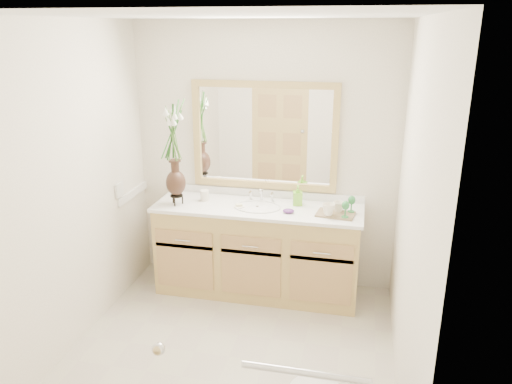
% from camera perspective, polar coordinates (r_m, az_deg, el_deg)
% --- Properties ---
extents(floor, '(2.60, 2.60, 0.00)m').
position_cam_1_polar(floor, '(3.92, -3.12, -18.26)').
color(floor, '#BEB3A2').
rests_on(floor, ground).
extents(ceiling, '(2.40, 2.60, 0.02)m').
position_cam_1_polar(ceiling, '(3.14, -3.92, 19.51)').
color(ceiling, white).
rests_on(ceiling, wall_back).
extents(wall_back, '(2.40, 0.02, 2.40)m').
position_cam_1_polar(wall_back, '(4.55, 0.98, 3.93)').
color(wall_back, white).
rests_on(wall_back, floor).
extents(wall_front, '(2.40, 0.02, 2.40)m').
position_cam_1_polar(wall_front, '(2.24, -12.77, -12.63)').
color(wall_front, white).
rests_on(wall_front, floor).
extents(wall_left, '(0.02, 2.60, 2.40)m').
position_cam_1_polar(wall_left, '(3.84, -21.00, -0.11)').
color(wall_left, white).
rests_on(wall_left, floor).
extents(wall_right, '(0.02, 2.60, 2.40)m').
position_cam_1_polar(wall_right, '(3.24, 17.42, -3.02)').
color(wall_right, white).
rests_on(wall_right, floor).
extents(vanity, '(1.80, 0.55, 0.80)m').
position_cam_1_polar(vanity, '(4.56, 0.21, -6.74)').
color(vanity, tan).
rests_on(vanity, floor).
extents(counter, '(1.84, 0.57, 0.03)m').
position_cam_1_polar(counter, '(4.40, 0.21, -1.84)').
color(counter, white).
rests_on(counter, vanity).
extents(sink, '(0.38, 0.34, 0.23)m').
position_cam_1_polar(sink, '(4.40, 0.16, -2.39)').
color(sink, white).
rests_on(sink, counter).
extents(mirror, '(1.32, 0.04, 0.97)m').
position_cam_1_polar(mirror, '(4.48, 0.94, 6.40)').
color(mirror, white).
rests_on(mirror, wall_back).
extents(switch_plate, '(0.02, 0.12, 0.12)m').
position_cam_1_polar(switch_plate, '(4.52, -15.35, 0.24)').
color(switch_plate, white).
rests_on(switch_plate, wall_left).
extents(door, '(0.80, 0.03, 2.00)m').
position_cam_1_polar(door, '(2.48, -18.80, -15.27)').
color(door, tan).
rests_on(door, floor).
extents(grab_bar, '(0.55, 0.03, 0.03)m').
position_cam_1_polar(grab_bar, '(2.24, 5.66, -19.91)').
color(grab_bar, silver).
rests_on(grab_bar, wall_front).
extents(flower_vase, '(0.20, 0.20, 0.84)m').
position_cam_1_polar(flower_vase, '(4.34, -9.39, 5.72)').
color(flower_vase, black).
rests_on(flower_vase, counter).
extents(tumbler, '(0.08, 0.08, 0.10)m').
position_cam_1_polar(tumbler, '(4.55, -5.91, -0.40)').
color(tumbler, white).
rests_on(tumbler, counter).
extents(soap_dish, '(0.09, 0.09, 0.03)m').
position_cam_1_polar(soap_dish, '(4.37, -1.95, -1.63)').
color(soap_dish, white).
rests_on(soap_dish, counter).
extents(soap_bottle, '(0.09, 0.09, 0.16)m').
position_cam_1_polar(soap_bottle, '(4.42, 4.78, -0.48)').
color(soap_bottle, '#7AD231').
rests_on(soap_bottle, counter).
extents(purple_dish, '(0.10, 0.08, 0.03)m').
position_cam_1_polar(purple_dish, '(4.25, 3.73, -2.17)').
color(purple_dish, '#52236A').
rests_on(purple_dish, counter).
extents(tray, '(0.34, 0.25, 0.02)m').
position_cam_1_polar(tray, '(4.25, 9.07, -2.51)').
color(tray, brown).
rests_on(tray, counter).
extents(mug_left, '(0.11, 0.10, 0.11)m').
position_cam_1_polar(mug_left, '(4.18, 8.27, -1.95)').
color(mug_left, white).
rests_on(mug_left, tray).
extents(mug_right, '(0.13, 0.13, 0.09)m').
position_cam_1_polar(mug_right, '(4.27, 9.41, -1.64)').
color(mug_right, white).
rests_on(mug_right, tray).
extents(goblet_front, '(0.06, 0.06, 0.14)m').
position_cam_1_polar(goblet_front, '(4.14, 10.20, -1.62)').
color(goblet_front, '#297C39').
rests_on(goblet_front, tray).
extents(goblet_back, '(0.06, 0.06, 0.14)m').
position_cam_1_polar(goblet_back, '(4.27, 10.88, -1.03)').
color(goblet_back, '#297C39').
rests_on(goblet_back, tray).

